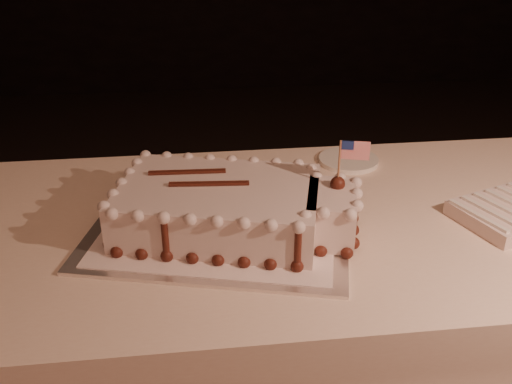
{
  "coord_description": "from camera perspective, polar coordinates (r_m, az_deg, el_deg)",
  "views": [
    {
      "loc": [
        -0.25,
        -0.5,
        1.41
      ],
      "look_at": [
        -0.12,
        0.57,
        0.84
      ],
      "focal_mm": 40.0,
      "sensor_mm": 36.0,
      "label": 1
    }
  ],
  "objects": [
    {
      "name": "cake_board",
      "position": [
        1.26,
        -3.63,
        -3.67
      ],
      "size": [
        0.65,
        0.55,
        0.01
      ],
      "primitive_type": "cube",
      "rotation": [
        0.0,
        0.0,
        -0.26
      ],
      "color": "silver",
      "rests_on": "banquet_table"
    },
    {
      "name": "doily",
      "position": [
        1.25,
        -3.64,
        -3.48
      ],
      "size": [
        0.58,
        0.49,
        0.0
      ],
      "primitive_type": "cube",
      "rotation": [
        0.0,
        0.0,
        -0.26
      ],
      "color": "white",
      "rests_on": "cake_board"
    },
    {
      "name": "sheet_cake",
      "position": [
        1.22,
        -2.35,
        -1.53
      ],
      "size": [
        0.55,
        0.39,
        0.21
      ],
      "color": "silver",
      "rests_on": "doily"
    },
    {
      "name": "side_plate",
      "position": [
        1.59,
        9.23,
        3.16
      ],
      "size": [
        0.16,
        0.16,
        0.01
      ],
      "primitive_type": "cylinder",
      "color": "white",
      "rests_on": "banquet_table"
    },
    {
      "name": "banquet_table",
      "position": [
        1.53,
        4.41,
        -14.8
      ],
      "size": [
        2.4,
        0.8,
        0.75
      ],
      "primitive_type": "cube",
      "color": "#FCDEC3",
      "rests_on": "ground"
    }
  ]
}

